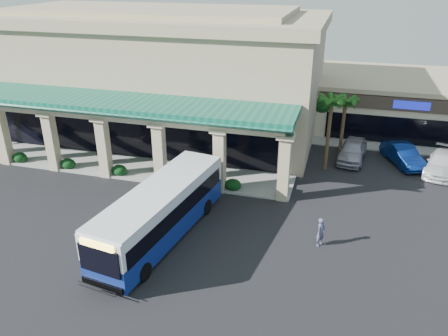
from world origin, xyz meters
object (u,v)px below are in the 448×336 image
(transit_bus, at_px, (161,213))
(car_red, at_px, (442,163))
(car_silver, at_px, (353,150))
(pedestrian, at_px, (321,232))
(car_white, at_px, (403,155))

(transit_bus, relative_size, car_red, 2.20)
(car_red, bearing_deg, car_silver, -168.65)
(transit_bus, xyz_separation_m, pedestrian, (9.06, 1.63, -0.75))
(car_red, bearing_deg, pedestrian, -107.08)
(pedestrian, distance_m, car_white, 14.52)
(car_silver, relative_size, car_red, 0.94)
(transit_bus, xyz_separation_m, car_red, (17.38, 14.13, -0.86))
(car_red, bearing_deg, car_white, 178.34)
(pedestrian, bearing_deg, car_silver, 22.43)
(pedestrian, height_order, car_white, pedestrian)
(pedestrian, relative_size, car_red, 0.33)
(pedestrian, xyz_separation_m, car_silver, (1.58, 13.12, -0.02))
(pedestrian, height_order, car_red, pedestrian)
(pedestrian, bearing_deg, car_white, 7.01)
(car_silver, bearing_deg, car_red, 1.90)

